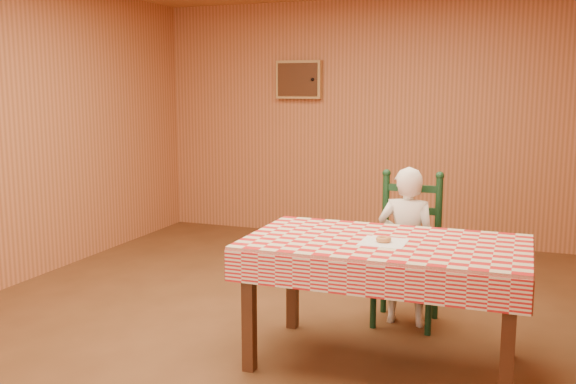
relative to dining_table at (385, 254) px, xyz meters
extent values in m
plane|color=brown|center=(-0.78, 0.23, -0.69)|extent=(6.00, 6.00, 0.00)
cube|color=#C07345|center=(-0.78, 3.23, 0.61)|extent=(5.00, 0.10, 2.60)
cube|color=tan|center=(-1.68, 3.17, 1.06)|extent=(0.52, 0.08, 0.42)
cube|color=#492613|center=(-1.68, 3.13, 1.06)|extent=(0.46, 0.02, 0.36)
sphere|color=black|center=(-1.50, 3.11, 1.06)|extent=(0.04, 0.04, 0.04)
cube|color=#492613|center=(0.00, 0.00, 0.03)|extent=(1.60, 0.90, 0.06)
cube|color=#492613|center=(-0.72, -0.37, -0.34)|extent=(0.07, 0.07, 0.69)
cube|color=#492613|center=(0.72, -0.37, -0.34)|extent=(0.07, 0.07, 0.69)
cube|color=#492613|center=(-0.72, 0.37, -0.34)|extent=(0.07, 0.07, 0.69)
cube|color=#492613|center=(0.72, 0.37, -0.34)|extent=(0.07, 0.07, 0.69)
cube|color=red|center=(0.00, 0.00, 0.07)|extent=(1.64, 0.94, 0.02)
cube|color=red|center=(0.00, -0.47, -0.03)|extent=(1.64, 0.02, 0.18)
cube|color=red|center=(0.00, 0.47, -0.03)|extent=(1.64, 0.02, 0.18)
cube|color=#2E5929|center=(-0.82, 0.00, -0.03)|extent=(0.02, 0.94, 0.18)
cube|color=#2E5929|center=(0.82, 0.00, -0.03)|extent=(0.02, 0.94, 0.18)
cube|color=black|center=(0.00, 0.73, -0.26)|extent=(0.44, 0.40, 0.04)
cylinder|color=black|center=(-0.19, 0.56, -0.48)|extent=(0.04, 0.04, 0.41)
cylinder|color=black|center=(0.19, 0.56, -0.48)|extent=(0.04, 0.04, 0.41)
cylinder|color=black|center=(-0.19, 0.90, -0.48)|extent=(0.04, 0.04, 0.41)
cylinder|color=black|center=(0.19, 0.90, -0.48)|extent=(0.04, 0.04, 0.41)
cylinder|color=black|center=(-0.19, 0.90, 0.06)|extent=(0.05, 0.05, 0.60)
sphere|color=black|center=(-0.19, 0.90, 0.36)|extent=(0.06, 0.06, 0.06)
cylinder|color=black|center=(0.19, 0.90, 0.06)|extent=(0.05, 0.05, 0.60)
sphere|color=black|center=(0.19, 0.90, 0.36)|extent=(0.06, 0.06, 0.06)
cube|color=black|center=(0.00, 0.90, -0.06)|extent=(0.38, 0.03, 0.05)
cube|color=black|center=(0.00, 0.90, 0.10)|extent=(0.38, 0.03, 0.05)
cube|color=black|center=(0.00, 0.90, 0.26)|extent=(0.38, 0.03, 0.05)
imported|color=white|center=(0.00, 0.73, -0.13)|extent=(0.41, 0.27, 1.12)
cube|color=white|center=(0.00, -0.05, 0.08)|extent=(0.26, 0.26, 0.00)
torus|color=#BC7B43|center=(0.00, -0.05, 0.10)|extent=(0.11, 0.11, 0.03)
camera|label=1|loc=(0.76, -3.66, 0.98)|focal=40.00mm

